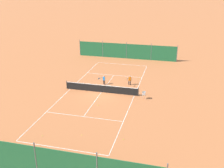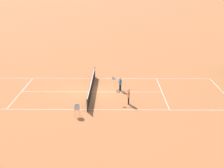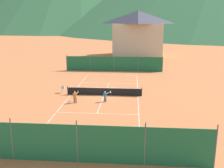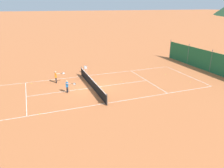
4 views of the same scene
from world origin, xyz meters
name	(u,v)px [view 2 (image 2 of 4)]	position (x,y,z in m)	size (l,w,h in m)	color
ground_plane	(92,92)	(0.00, 0.00, 0.00)	(600.00, 600.00, 0.00)	#BC6638
court_line_markings	(92,92)	(0.00, 0.00, 0.00)	(8.25, 23.85, 0.01)	white
tennis_net	(92,87)	(0.00, 0.00, 0.50)	(9.18, 0.08, 1.06)	#2D2D2D
player_near_baseline	(120,83)	(0.42, -2.56, 0.72)	(0.80, 0.89, 1.24)	black
player_far_service	(128,95)	(-2.89, -3.19, 0.77)	(0.45, 1.08, 1.32)	black
tennis_ball_near_corner	(161,107)	(-3.66, -5.82, 0.03)	(0.07, 0.07, 0.07)	#CCE033
tennis_ball_far_corner	(147,78)	(4.11, -5.46, 0.03)	(0.07, 0.07, 0.07)	#CCE033
tennis_ball_alley_right	(50,94)	(-0.71, 3.61, 0.03)	(0.07, 0.07, 0.07)	#CCE033
tennis_ball_by_net_right	(201,79)	(3.85, -10.94, 0.03)	(0.07, 0.07, 0.07)	#CCE033
tennis_ball_mid_court	(175,108)	(-3.75, -6.89, 0.03)	(0.07, 0.07, 0.07)	#CCE033
ball_hopper	(77,108)	(-5.29, 0.68, 0.65)	(0.36, 0.36, 0.89)	#B7B7BC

